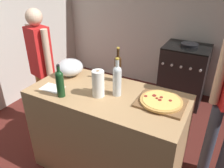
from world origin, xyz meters
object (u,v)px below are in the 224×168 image
at_px(mixing_bowl, 70,67).
at_px(person_in_stripes, 42,65).
at_px(pizza, 161,101).
at_px(wine_bottle_clear, 117,79).
at_px(wine_bottle_amber, 60,82).
at_px(paper_towel_roll, 98,84).
at_px(wine_bottle_green, 118,67).
at_px(stove, 183,74).

relative_size(mixing_bowl, person_in_stripes, 0.18).
bearing_deg(pizza, wine_bottle_clear, -174.00).
bearing_deg(wine_bottle_amber, person_in_stripes, 145.56).
relative_size(mixing_bowl, paper_towel_roll, 1.14).
xyz_separation_m(mixing_bowl, wine_bottle_green, (0.51, 0.12, 0.06)).
relative_size(paper_towel_roll, wine_bottle_amber, 0.82).
height_order(pizza, wine_bottle_clear, wine_bottle_clear).
xyz_separation_m(wine_bottle_amber, stove, (0.70, 2.01, -0.61)).
xyz_separation_m(stove, person_in_stripes, (-1.43, -1.51, 0.44)).
xyz_separation_m(wine_bottle_amber, wine_bottle_clear, (0.43, 0.26, 0.02)).
xyz_separation_m(pizza, wine_bottle_amber, (-0.83, -0.30, 0.11)).
height_order(pizza, mixing_bowl, mixing_bowl).
height_order(wine_bottle_amber, stove, wine_bottle_amber).
height_order(pizza, paper_towel_roll, paper_towel_roll).
xyz_separation_m(mixing_bowl, wine_bottle_amber, (0.20, -0.39, 0.05)).
bearing_deg(person_in_stripes, wine_bottle_green, 0.20).
relative_size(wine_bottle_amber, wine_bottle_clear, 0.86).
distance_m(pizza, paper_towel_roll, 0.56).
distance_m(paper_towel_roll, person_in_stripes, 1.09).
bearing_deg(wine_bottle_amber, wine_bottle_clear, 30.89).
height_order(mixing_bowl, stove, mixing_bowl).
xyz_separation_m(wine_bottle_green, wine_bottle_clear, (0.12, -0.25, 0.01)).
distance_m(mixing_bowl, stove, 1.94).
xyz_separation_m(mixing_bowl, paper_towel_roll, (0.49, -0.23, 0.04)).
distance_m(wine_bottle_amber, wine_bottle_green, 0.59).
relative_size(pizza, wine_bottle_clear, 1.01).
bearing_deg(stove, wine_bottle_green, -104.51).
bearing_deg(mixing_bowl, stove, 60.89).
bearing_deg(person_in_stripes, stove, 46.54).
distance_m(wine_bottle_amber, person_in_stripes, 0.90).
bearing_deg(pizza, person_in_stripes, 172.62).
height_order(mixing_bowl, paper_towel_roll, paper_towel_roll).
relative_size(wine_bottle_green, wine_bottle_clear, 1.00).
distance_m(pizza, wine_bottle_amber, 0.89).
height_order(stove, person_in_stripes, person_in_stripes).
bearing_deg(paper_towel_roll, wine_bottle_clear, 34.08).
bearing_deg(paper_towel_roll, pizza, 14.18).
bearing_deg(wine_bottle_amber, paper_towel_roll, 29.30).
bearing_deg(stove, wine_bottle_clear, -98.75).
bearing_deg(mixing_bowl, wine_bottle_clear, -11.83).
xyz_separation_m(paper_towel_roll, wine_bottle_amber, (-0.29, -0.16, 0.01)).
bearing_deg(wine_bottle_amber, mixing_bowl, 117.50).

